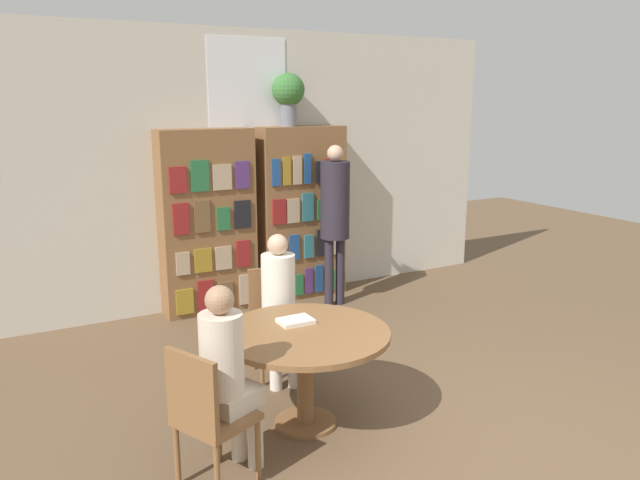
{
  "coord_description": "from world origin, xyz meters",
  "views": [
    {
      "loc": [
        -2.64,
        -2.55,
        2.28
      ],
      "look_at": [
        -0.07,
        2.14,
        1.05
      ],
      "focal_mm": 35.0,
      "sensor_mm": 36.0,
      "label": 1
    }
  ],
  "objects_px": {
    "seated_reader_left": "(280,300)",
    "librarian_standing": "(335,208)",
    "seated_reader_right": "(227,370)",
    "bookshelf_left": "(208,222)",
    "chair_left_side": "(275,316)",
    "reading_table": "(305,347)",
    "chair_near_camera": "(206,412)",
    "bookshelf_right": "(302,213)",
    "flower_vase": "(288,93)"
  },
  "relations": [
    {
      "from": "seated_reader_left",
      "to": "librarian_standing",
      "type": "distance_m",
      "value": 2.02
    },
    {
      "from": "seated_reader_right",
      "to": "bookshelf_left",
      "type": "bearing_deg",
      "value": 138.81
    },
    {
      "from": "chair_left_side",
      "to": "librarian_standing",
      "type": "relative_size",
      "value": 0.5
    },
    {
      "from": "reading_table",
      "to": "chair_left_side",
      "type": "bearing_deg",
      "value": 78.32
    },
    {
      "from": "bookshelf_left",
      "to": "librarian_standing",
      "type": "height_order",
      "value": "bookshelf_left"
    },
    {
      "from": "bookshelf_left",
      "to": "seated_reader_right",
      "type": "relative_size",
      "value": 1.6
    },
    {
      "from": "seated_reader_left",
      "to": "seated_reader_right",
      "type": "height_order",
      "value": "seated_reader_right"
    },
    {
      "from": "chair_left_side",
      "to": "chair_near_camera",
      "type": "bearing_deg",
      "value": 63.0
    },
    {
      "from": "reading_table",
      "to": "librarian_standing",
      "type": "relative_size",
      "value": 0.66
    },
    {
      "from": "bookshelf_left",
      "to": "bookshelf_right",
      "type": "xyz_separation_m",
      "value": [
        1.13,
        0.0,
        0.0
      ]
    },
    {
      "from": "bookshelf_left",
      "to": "chair_left_side",
      "type": "bearing_deg",
      "value": -91.18
    },
    {
      "from": "flower_vase",
      "to": "reading_table",
      "type": "distance_m",
      "value": 3.41
    },
    {
      "from": "bookshelf_right",
      "to": "chair_near_camera",
      "type": "distance_m",
      "value": 3.8
    },
    {
      "from": "seated_reader_left",
      "to": "flower_vase",
      "type": "bearing_deg",
      "value": -106.52
    },
    {
      "from": "chair_near_camera",
      "to": "seated_reader_right",
      "type": "height_order",
      "value": "seated_reader_right"
    },
    {
      "from": "bookshelf_left",
      "to": "reading_table",
      "type": "distance_m",
      "value": 2.72
    },
    {
      "from": "flower_vase",
      "to": "chair_left_side",
      "type": "distance_m",
      "value": 2.74
    },
    {
      "from": "librarian_standing",
      "to": "bookshelf_left",
      "type": "bearing_deg",
      "value": 158.53
    },
    {
      "from": "bookshelf_left",
      "to": "seated_reader_right",
      "type": "xyz_separation_m",
      "value": [
        -0.91,
        -2.99,
        -0.28
      ]
    },
    {
      "from": "flower_vase",
      "to": "reading_table",
      "type": "bearing_deg",
      "value": -114.04
    },
    {
      "from": "seated_reader_left",
      "to": "seated_reader_right",
      "type": "distance_m",
      "value": 1.33
    },
    {
      "from": "chair_left_side",
      "to": "seated_reader_right",
      "type": "relative_size",
      "value": 0.72
    },
    {
      "from": "bookshelf_right",
      "to": "chair_left_side",
      "type": "relative_size",
      "value": 2.21
    },
    {
      "from": "bookshelf_left",
      "to": "seated_reader_right",
      "type": "height_order",
      "value": "bookshelf_left"
    },
    {
      "from": "chair_near_camera",
      "to": "librarian_standing",
      "type": "relative_size",
      "value": 0.5
    },
    {
      "from": "chair_near_camera",
      "to": "chair_left_side",
      "type": "xyz_separation_m",
      "value": [
        1.03,
        1.29,
        0.0
      ]
    },
    {
      "from": "chair_near_camera",
      "to": "seated_reader_right",
      "type": "xyz_separation_m",
      "value": [
        0.16,
        0.07,
        0.2
      ]
    },
    {
      "from": "reading_table",
      "to": "seated_reader_right",
      "type": "distance_m",
      "value": 0.76
    },
    {
      "from": "reading_table",
      "to": "chair_near_camera",
      "type": "distance_m",
      "value": 0.93
    },
    {
      "from": "librarian_standing",
      "to": "chair_left_side",
      "type": "bearing_deg",
      "value": -135.94
    },
    {
      "from": "chair_near_camera",
      "to": "librarian_standing",
      "type": "xyz_separation_m",
      "value": [
        2.35,
        2.56,
        0.61
      ]
    },
    {
      "from": "bookshelf_right",
      "to": "reading_table",
      "type": "relative_size",
      "value": 1.66
    },
    {
      "from": "chair_near_camera",
      "to": "reading_table",
      "type": "bearing_deg",
      "value": 90.0
    },
    {
      "from": "reading_table",
      "to": "chair_near_camera",
      "type": "height_order",
      "value": "chair_near_camera"
    },
    {
      "from": "chair_near_camera",
      "to": "seated_reader_left",
      "type": "height_order",
      "value": "seated_reader_left"
    },
    {
      "from": "reading_table",
      "to": "bookshelf_left",
      "type": "bearing_deg",
      "value": 85.21
    },
    {
      "from": "bookshelf_right",
      "to": "seated_reader_right",
      "type": "xyz_separation_m",
      "value": [
        -2.03,
        -2.99,
        -0.28
      ]
    },
    {
      "from": "bookshelf_right",
      "to": "chair_left_side",
      "type": "distance_m",
      "value": 2.17
    },
    {
      "from": "seated_reader_left",
      "to": "seated_reader_right",
      "type": "bearing_deg",
      "value": 63.03
    },
    {
      "from": "bookshelf_right",
      "to": "reading_table",
      "type": "bearing_deg",
      "value": -116.74
    },
    {
      "from": "flower_vase",
      "to": "seated_reader_left",
      "type": "bearing_deg",
      "value": -118.2
    },
    {
      "from": "reading_table",
      "to": "flower_vase",
      "type": "bearing_deg",
      "value": 65.96
    },
    {
      "from": "bookshelf_right",
      "to": "reading_table",
      "type": "distance_m",
      "value": 3.03
    },
    {
      "from": "reading_table",
      "to": "librarian_standing",
      "type": "height_order",
      "value": "librarian_standing"
    },
    {
      "from": "flower_vase",
      "to": "chair_near_camera",
      "type": "xyz_separation_m",
      "value": [
        -2.04,
        -3.07,
        -1.83
      ]
    },
    {
      "from": "flower_vase",
      "to": "seated_reader_left",
      "type": "relative_size",
      "value": 0.47
    },
    {
      "from": "seated_reader_left",
      "to": "librarian_standing",
      "type": "xyz_separation_m",
      "value": [
        1.35,
        1.44,
        0.41
      ]
    },
    {
      "from": "chair_left_side",
      "to": "seated_reader_right",
      "type": "bearing_deg",
      "value": 66.14
    },
    {
      "from": "chair_left_side",
      "to": "seated_reader_right",
      "type": "height_order",
      "value": "seated_reader_right"
    },
    {
      "from": "seated_reader_right",
      "to": "librarian_standing",
      "type": "bearing_deg",
      "value": 114.43
    }
  ]
}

